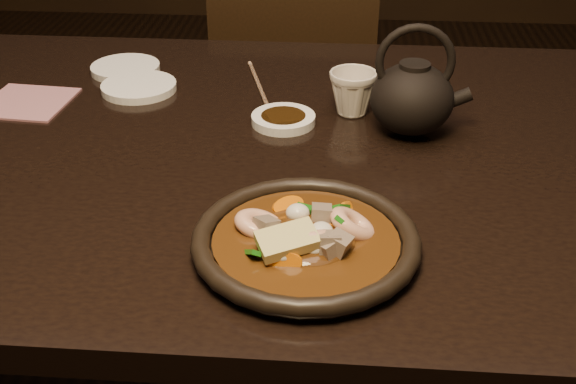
# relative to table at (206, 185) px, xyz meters

# --- Properties ---
(table) EXTENTS (1.60, 0.90, 0.75)m
(table) POSITION_rel_table_xyz_m (0.00, 0.00, 0.00)
(table) COLOR black
(table) RESTS_ON floor
(chair) EXTENTS (0.39, 0.39, 0.83)m
(chair) POSITION_rel_table_xyz_m (0.09, 0.69, -0.22)
(chair) COLOR black
(chair) RESTS_ON floor
(plate) EXTENTS (0.27, 0.27, 0.03)m
(plate) POSITION_rel_table_xyz_m (0.17, -0.27, 0.09)
(plate) COLOR black
(plate) RESTS_ON table
(stirfry) EXTENTS (0.17, 0.15, 0.05)m
(stirfry) POSITION_rel_table_xyz_m (0.17, -0.27, 0.10)
(stirfry) COLOR #3B1F0A
(stirfry) RESTS_ON plate
(soy_dish) EXTENTS (0.10, 0.10, 0.01)m
(soy_dish) POSITION_rel_table_xyz_m (0.12, 0.07, 0.08)
(soy_dish) COLOR white
(soy_dish) RESTS_ON table
(saucer_left) EXTENTS (0.13, 0.13, 0.01)m
(saucer_left) POSITION_rel_table_xyz_m (-0.14, 0.18, 0.08)
(saucer_left) COLOR white
(saucer_left) RESTS_ON table
(saucer_right) EXTENTS (0.12, 0.12, 0.01)m
(saucer_right) POSITION_rel_table_xyz_m (-0.19, 0.27, 0.08)
(saucer_right) COLOR white
(saucer_right) RESTS_ON table
(tea_cup) EXTENTS (0.10, 0.10, 0.08)m
(tea_cup) POSITION_rel_table_xyz_m (0.22, 0.12, 0.11)
(tea_cup) COLOR beige
(tea_cup) RESTS_ON table
(chopsticks) EXTENTS (0.07, 0.24, 0.01)m
(chopsticks) POSITION_rel_table_xyz_m (0.06, 0.20, 0.08)
(chopsticks) COLOR tan
(chopsticks) RESTS_ON table
(napkin) EXTENTS (0.15, 0.15, 0.00)m
(napkin) POSITION_rel_table_xyz_m (-0.32, 0.11, 0.08)
(napkin) COLOR #A0626B
(napkin) RESTS_ON table
(teapot) EXTENTS (0.15, 0.12, 0.17)m
(teapot) POSITION_rel_table_xyz_m (0.31, 0.05, 0.14)
(teapot) COLOR black
(teapot) RESTS_ON table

